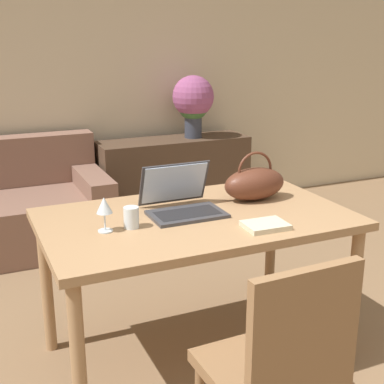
% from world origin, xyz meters
% --- Properties ---
extents(wall_back, '(10.00, 0.06, 2.70)m').
position_xyz_m(wall_back, '(0.00, 3.23, 1.35)').
color(wall_back, beige).
rests_on(wall_back, ground_plane).
extents(dining_table, '(1.47, 0.88, 0.78)m').
position_xyz_m(dining_table, '(0.12, 0.82, 0.69)').
color(dining_table, '#A87F56').
rests_on(dining_table, ground_plane).
extents(chair, '(0.45, 0.45, 0.92)m').
position_xyz_m(chair, '(0.05, -0.04, 0.51)').
color(chair, olive).
rests_on(chair, ground_plane).
extents(sideboard, '(1.35, 0.40, 0.72)m').
position_xyz_m(sideboard, '(0.85, 2.92, 0.36)').
color(sideboard, '#4C3828').
rests_on(sideboard, ground_plane).
extents(laptop, '(0.36, 0.32, 0.23)m').
position_xyz_m(laptop, '(0.07, 0.90, 0.84)').
color(laptop, '#38383D').
rests_on(laptop, dining_table).
extents(drinking_glass, '(0.07, 0.07, 0.10)m').
position_xyz_m(drinking_glass, '(-0.22, 0.78, 0.83)').
color(drinking_glass, silver).
rests_on(drinking_glass, dining_table).
extents(wine_glass, '(0.07, 0.07, 0.16)m').
position_xyz_m(wine_glass, '(-0.34, 0.78, 0.89)').
color(wine_glass, silver).
rests_on(wine_glass, dining_table).
extents(handbag, '(0.34, 0.18, 0.26)m').
position_xyz_m(handbag, '(0.50, 0.92, 0.87)').
color(handbag, '#592D1E').
rests_on(handbag, dining_table).
extents(flower_vase, '(0.37, 0.37, 0.55)m').
position_xyz_m(flower_vase, '(1.04, 2.91, 1.04)').
color(flower_vase, '#333847').
rests_on(flower_vase, sideboard).
extents(book, '(0.20, 0.16, 0.02)m').
position_xyz_m(book, '(0.33, 0.53, 0.79)').
color(book, beige).
rests_on(book, dining_table).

